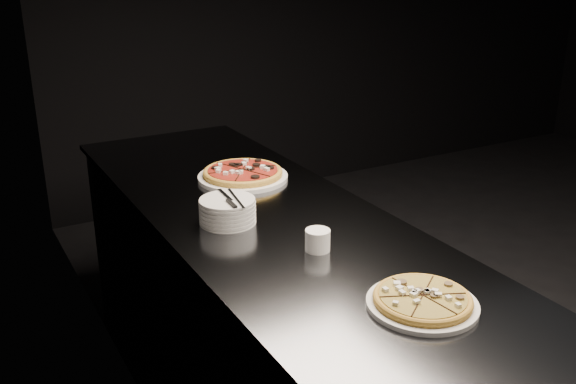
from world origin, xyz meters
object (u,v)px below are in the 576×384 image
pizza_tomato (243,174)px  ramekin (318,240)px  counter (275,337)px  cutlery (231,199)px  plate_stack (228,211)px  pizza_mushroom (422,300)px

pizza_tomato → ramekin: 0.70m
counter → cutlery: 0.56m
plate_stack → ramekin: (0.15, -0.32, -0.01)m
cutlery → ramekin: 0.34m
counter → pizza_tomato: bearing=78.5°
pizza_mushroom → pizza_tomato: pizza_tomato is taller
counter → ramekin: ramekin is taller
plate_stack → counter: bearing=-19.6°
pizza_tomato → plate_stack: 0.43m
plate_stack → cutlery: bearing=-62.4°
plate_stack → cutlery: cutlery is taller
counter → plate_stack: size_ratio=13.25×
pizza_mushroom → plate_stack: plate_stack is taller
plate_stack → pizza_tomato: bearing=57.7°
counter → cutlery: bearing=164.7°
pizza_tomato → plate_stack: bearing=-122.3°
ramekin → pizza_tomato: bearing=83.1°
counter → ramekin: size_ratio=32.35×
pizza_mushroom → ramekin: bearing=98.0°
counter → cutlery: (-0.14, 0.04, 0.54)m
ramekin → cutlery: bearing=114.2°
counter → pizza_tomato: size_ratio=6.90×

